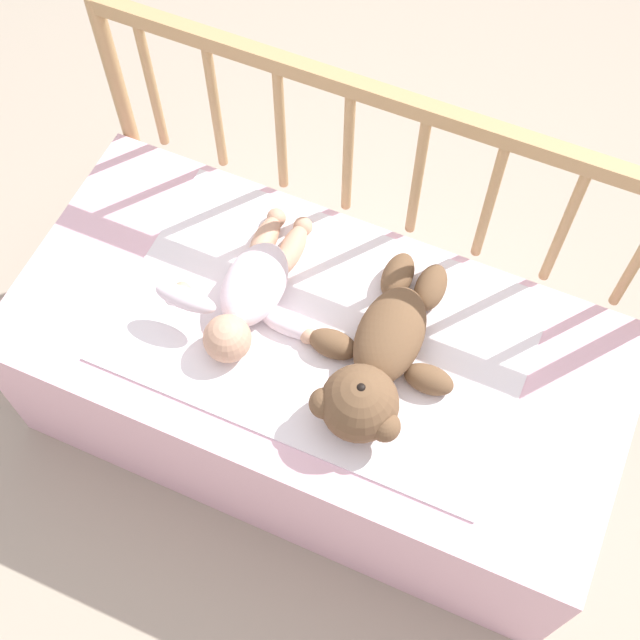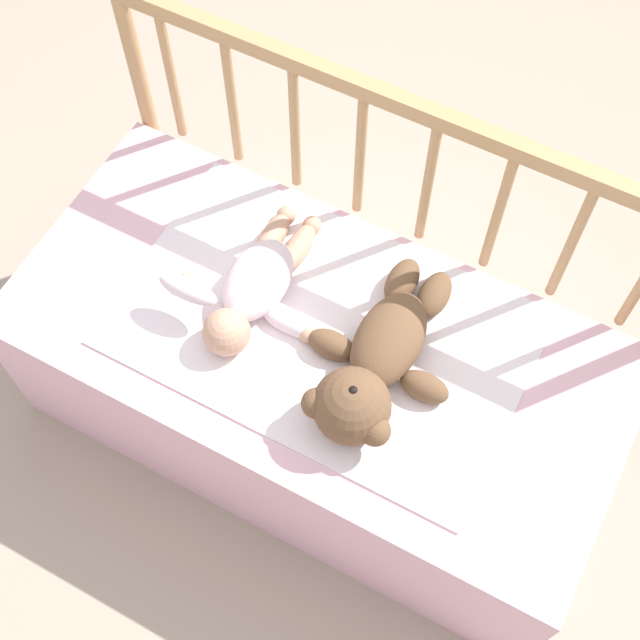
% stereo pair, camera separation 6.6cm
% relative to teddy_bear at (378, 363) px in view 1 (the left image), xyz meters
% --- Properties ---
extents(ground_plane, '(12.00, 12.00, 0.00)m').
position_rel_teddy_bear_xyz_m(ground_plane, '(-0.14, 0.03, -0.50)').
color(ground_plane, tan).
extents(crib_mattress, '(1.30, 0.62, 0.44)m').
position_rel_teddy_bear_xyz_m(crib_mattress, '(-0.14, 0.03, -0.28)').
color(crib_mattress, '#EDB7C6').
rests_on(crib_mattress, ground_plane).
extents(crib_rail, '(1.30, 0.04, 0.84)m').
position_rel_teddy_bear_xyz_m(crib_rail, '(-0.14, 0.36, 0.09)').
color(crib_rail, tan).
rests_on(crib_rail, ground_plane).
extents(blanket, '(0.85, 0.53, 0.01)m').
position_rel_teddy_bear_xyz_m(blanket, '(-0.15, 0.06, -0.06)').
color(blanket, white).
rests_on(blanket, crib_mattress).
extents(teddy_bear, '(0.31, 0.46, 0.16)m').
position_rel_teddy_bear_xyz_m(teddy_bear, '(0.00, 0.00, 0.00)').
color(teddy_bear, brown).
rests_on(teddy_bear, crib_mattress).
extents(baby, '(0.34, 0.40, 0.11)m').
position_rel_teddy_bear_xyz_m(baby, '(-0.30, 0.06, -0.02)').
color(baby, white).
rests_on(baby, crib_mattress).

